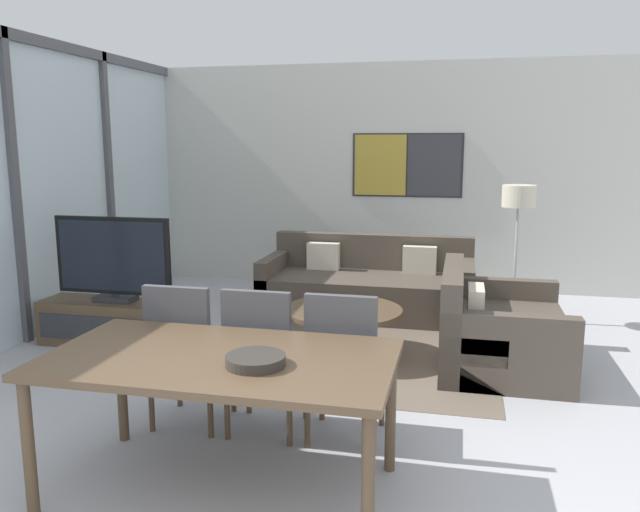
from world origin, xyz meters
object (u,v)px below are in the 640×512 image
at_px(coffee_table, 343,320).
at_px(fruit_bowl, 256,360).
at_px(dining_table, 220,368).
at_px(floor_lamp, 518,208).
at_px(sofa_main, 368,288).
at_px(dining_chair_right, 344,360).
at_px(tv_console, 117,323).
at_px(dining_chair_left, 186,349).
at_px(television, 113,260).
at_px(sofa_side, 492,333).
at_px(dining_chair_centre, 263,354).

distance_m(coffee_table, fruit_bowl, 2.42).
relative_size(dining_table, floor_lamp, 1.26).
height_order(sofa_main, dining_chair_right, dining_chair_right).
height_order(tv_console, dining_chair_right, dining_chair_right).
relative_size(dining_table, dining_chair_left, 1.85).
height_order(sofa_main, dining_chair_left, dining_chair_left).
relative_size(television, floor_lamp, 0.79).
relative_size(television, dining_chair_left, 1.15).
height_order(sofa_side, coffee_table, sofa_side).
xyz_separation_m(tv_console, sofa_main, (2.07, 1.63, 0.06)).
xyz_separation_m(dining_chair_left, floor_lamp, (2.23, 3.03, 0.65)).
height_order(dining_table, dining_chair_left, dining_chair_left).
xyz_separation_m(sofa_side, dining_chair_left, (-1.96, -1.64, 0.26)).
relative_size(television, fruit_bowl, 3.78).
bearing_deg(dining_chair_left, tv_console, 133.63).
distance_m(sofa_main, fruit_bowl, 3.88).
xyz_separation_m(sofa_main, dining_table, (-0.20, -3.74, 0.42)).
distance_m(tv_console, sofa_side, 3.32).
xyz_separation_m(sofa_main, coffee_table, (0.00, -1.47, 0.05)).
relative_size(dining_chair_right, floor_lamp, 0.68).
xyz_separation_m(sofa_side, floor_lamp, (0.27, 1.39, 0.91)).
bearing_deg(sofa_main, sofa_side, -48.61).
bearing_deg(television, dining_chair_right, -30.76).
distance_m(sofa_side, dining_chair_left, 2.57).
height_order(television, coffee_table, television).
bearing_deg(television, tv_console, -90.00).
height_order(dining_chair_centre, floor_lamp, floor_lamp).
distance_m(dining_table, dining_chair_centre, 0.70).
bearing_deg(dining_chair_centre, coffee_table, 82.67).
bearing_deg(sofa_side, dining_chair_left, 129.89).
xyz_separation_m(sofa_side, dining_table, (-1.45, -2.32, 0.42)).
distance_m(dining_chair_left, dining_chair_centre, 0.51).
bearing_deg(dining_chair_centre, tv_console, 142.74).
bearing_deg(dining_chair_centre, television, 142.73).
height_order(tv_console, fruit_bowl, fruit_bowl).
relative_size(television, sofa_side, 0.80).
relative_size(sofa_main, dining_chair_left, 2.32).
height_order(tv_console, television, television).
height_order(sofa_main, dining_table, sofa_main).
bearing_deg(television, fruit_bowl, -46.59).
bearing_deg(floor_lamp, tv_console, -155.88).
xyz_separation_m(dining_table, floor_lamp, (1.72, 3.71, 0.49)).
height_order(television, dining_chair_left, television).
bearing_deg(dining_chair_left, dining_chair_right, 0.50).
height_order(sofa_main, coffee_table, sofa_main).
relative_size(sofa_side, fruit_bowl, 4.70).
xyz_separation_m(sofa_main, floor_lamp, (1.51, -0.03, 0.91)).
xyz_separation_m(sofa_side, fruit_bowl, (-1.23, -2.43, 0.52)).
distance_m(dining_table, dining_chair_left, 0.87).
distance_m(tv_console, floor_lamp, 4.05).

